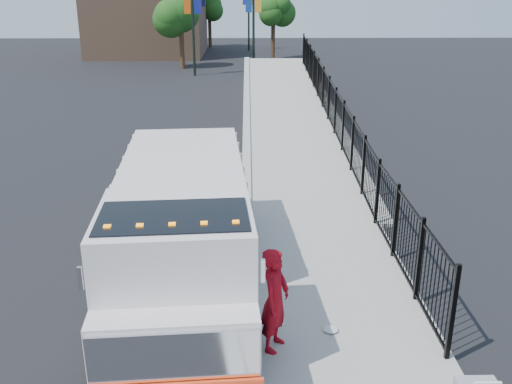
{
  "coord_description": "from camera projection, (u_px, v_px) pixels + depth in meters",
  "views": [
    {
      "loc": [
        0.06,
        -10.38,
        6.38
      ],
      "look_at": [
        0.24,
        2.0,
        1.79
      ],
      "focal_mm": 40.0,
      "sensor_mm": 36.0,
      "label": 1
    }
  ],
  "objects": [
    {
      "name": "curb",
      "position": [
        246.0,
        361.0,
        10.04
      ],
      "size": [
        0.3,
        12.0,
        0.16
      ],
      "primitive_type": "cube",
      "color": "#ADAAA3",
      "rests_on": "ground"
    },
    {
      "name": "iron_fence",
      "position": [
        335.0,
        126.0,
        22.93
      ],
      "size": [
        0.1,
        28.0,
        1.8
      ],
      "primitive_type": "cube",
      "color": "black",
      "rests_on": "ground"
    },
    {
      "name": "light_pole_1",
      "position": [
        249.0,
        11.0,
        41.2
      ],
      "size": [
        3.78,
        0.22,
        8.0
      ],
      "color": "black",
      "rests_on": "ground"
    },
    {
      "name": "tree_0",
      "position": [
        181.0,
        15.0,
        42.87
      ],
      "size": [
        3.06,
        3.06,
        5.53
      ],
      "color": "#382314",
      "rests_on": "ground"
    },
    {
      "name": "light_pole_3",
      "position": [
        245.0,
        4.0,
        54.53
      ],
      "size": [
        3.78,
        0.22,
        8.0
      ],
      "color": "black",
      "rests_on": "ground"
    },
    {
      "name": "debris",
      "position": [
        331.0,
        329.0,
        10.85
      ],
      "size": [
        0.3,
        0.3,
        0.08
      ],
      "primitive_type": "ellipsoid",
      "color": "silver",
      "rests_on": "sidewalk"
    },
    {
      "name": "tree_2",
      "position": [
        209.0,
        7.0,
        57.09
      ],
      "size": [
        2.48,
        2.48,
        5.24
      ],
      "color": "#382314",
      "rests_on": "ground"
    },
    {
      "name": "truck",
      "position": [
        182.0,
        225.0,
        11.84
      ],
      "size": [
        3.28,
        8.52,
        2.86
      ],
      "rotation": [
        0.0,
        0.0,
        0.07
      ],
      "color": "black",
      "rests_on": "ground"
    },
    {
      "name": "building",
      "position": [
        148.0,
        9.0,
        51.69
      ],
      "size": [
        10.0,
        10.0,
        8.0
      ],
      "primitive_type": "cube",
      "color": "#8C664C",
      "rests_on": "ground"
    },
    {
      "name": "sidewalk",
      "position": [
        355.0,
        361.0,
        10.08
      ],
      "size": [
        3.55,
        12.0,
        0.12
      ],
      "primitive_type": "cube",
      "color": "#9E998E",
      "rests_on": "ground"
    },
    {
      "name": "light_pole_0",
      "position": [
        197.0,
        12.0,
        39.48
      ],
      "size": [
        3.77,
        0.22,
        8.0
      ],
      "color": "black",
      "rests_on": "ground"
    },
    {
      "name": "tree_1",
      "position": [
        273.0,
        12.0,
        48.22
      ],
      "size": [
        2.12,
        2.12,
        5.06
      ],
      "color": "#382314",
      "rests_on": "ground"
    },
    {
      "name": "ground",
      "position": [
        246.0,
        305.0,
        11.95
      ],
      "size": [
        120.0,
        120.0,
        0.0
      ],
      "primitive_type": "plane",
      "color": "black",
      "rests_on": "ground"
    },
    {
      "name": "ramp",
      "position": [
        292.0,
        125.0,
        26.98
      ],
      "size": [
        3.95,
        24.06,
        3.19
      ],
      "primitive_type": "cube",
      "rotation": [
        0.06,
        0.0,
        0.0
      ],
      "color": "#9E998E",
      "rests_on": "ground"
    },
    {
      "name": "worker",
      "position": [
        275.0,
        300.0,
        10.05
      ],
      "size": [
        0.71,
        0.84,
        1.96
      ],
      "primitive_type": "imported",
      "rotation": [
        0.0,
        0.0,
        1.17
      ],
      "color": "maroon",
      "rests_on": "sidewalk"
    },
    {
      "name": "light_pole_2",
      "position": [
        202.0,
        5.0,
        50.96
      ],
      "size": [
        3.77,
        0.22,
        8.0
      ],
      "color": "black",
      "rests_on": "ground"
    }
  ]
}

